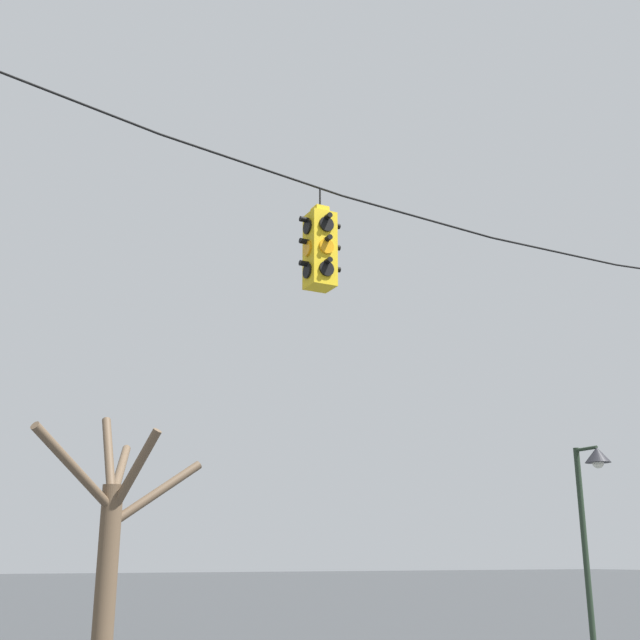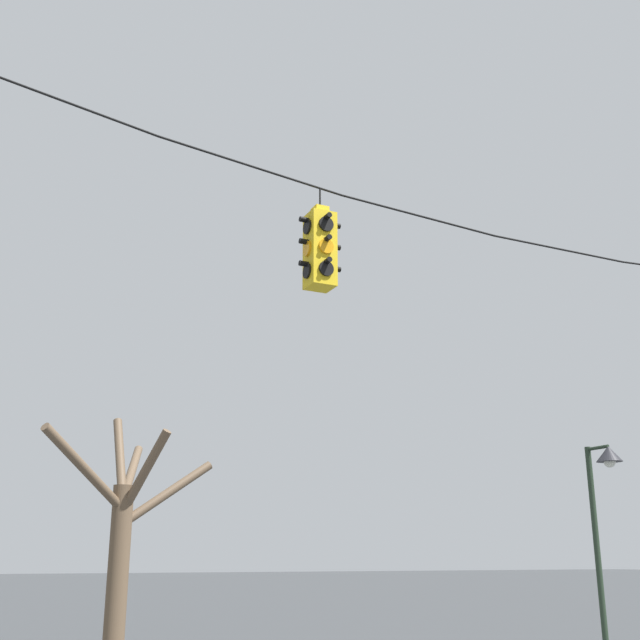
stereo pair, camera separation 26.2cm
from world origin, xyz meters
The scene contains 4 objects.
span_wire centered at (0.00, -0.16, 6.70)m, with size 17.58×0.03×0.85m.
traffic_light_near_left_pole centered at (-4.09, -0.16, 5.73)m, with size 0.58×0.58×1.39m.
street_lamp centered at (3.95, 3.45, 3.20)m, with size 0.52×0.89×4.11m.
bare_tree centered at (-4.59, 8.25, 2.49)m, with size 3.96×3.77×4.92m.
Camera 1 is at (-8.49, -8.78, 1.90)m, focal length 45.00 mm.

